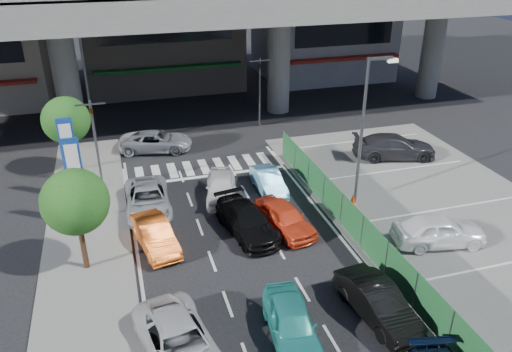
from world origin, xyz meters
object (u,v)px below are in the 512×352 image
object	(u,v)px
taxi_teal_mid	(291,323)
parked_sedan_white	(439,230)
sedan_black_mid	(247,221)
traffic_cone	(353,199)
traffic_light_left	(93,123)
taxi_orange_left	(155,235)
street_lamp_left	(89,80)
street_lamp_right	(366,121)
sedan_white_front_mid	(221,187)
tree_near	(75,202)
taxi_orange_right	(284,218)
sedan_white_mid_left	(180,344)
tree_far	(66,120)
wagon_silver_front_left	(148,200)
signboard_far	(68,147)
crossing_wagon_silver	(156,141)
kei_truck_front_right	(268,181)
hatch_black_mid_right	(378,302)
parked_sedan_dgrey	(394,147)
signboard_near	(74,170)
traffic_light_right	(260,75)

from	to	relation	value
taxi_teal_mid	parked_sedan_white	world-z (taller)	parked_sedan_white
sedan_black_mid	traffic_cone	distance (m)	6.23
traffic_light_left	taxi_orange_left	world-z (taller)	traffic_light_left
street_lamp_left	taxi_orange_left	distance (m)	13.95
street_lamp_right	sedan_white_front_mid	bearing A→B (deg)	158.83
tree_near	taxi_orange_right	world-z (taller)	tree_near
sedan_white_mid_left	taxi_orange_left	distance (m)	7.19
tree_far	taxi_orange_left	bearing A→B (deg)	-67.90
taxi_orange_left	traffic_cone	distance (m)	10.66
tree_far	tree_near	bearing A→B (deg)	-85.64
taxi_teal_mid	wagon_silver_front_left	xyz separation A→B (m)	(-4.09, 10.81, -0.01)
signboard_far	crossing_wagon_silver	bearing A→B (deg)	47.47
tree_near	kei_truck_front_right	xyz separation A→B (m)	(9.92, 4.75, -2.78)
hatch_black_mid_right	parked_sedan_dgrey	world-z (taller)	parked_sedan_dgrey
street_lamp_right	taxi_orange_right	size ratio (longest dim) A/B	1.98
taxi_orange_right	traffic_cone	size ratio (longest dim) A/B	5.52
sedan_white_mid_left	parked_sedan_white	size ratio (longest dim) A/B	1.14
wagon_silver_front_left	signboard_near	bearing A→B (deg)	-171.58
hatch_black_mid_right	taxi_orange_right	world-z (taller)	same
hatch_black_mid_right	crossing_wagon_silver	world-z (taller)	hatch_black_mid_right
sedan_white_front_mid	kei_truck_front_right	bearing A→B (deg)	13.07
taxi_orange_left	sedan_black_mid	size ratio (longest dim) A/B	0.85
signboard_near	taxi_orange_left	bearing A→B (deg)	-43.22
street_lamp_left	hatch_black_mid_right	size ratio (longest dim) A/B	1.91
traffic_light_left	parked_sedan_dgrey	xyz separation A→B (m)	(18.35, -1.23, -3.11)
tree_far	hatch_black_mid_right	size ratio (longest dim) A/B	1.15
street_lamp_right	kei_truck_front_right	bearing A→B (deg)	147.15
traffic_light_right	sedan_white_front_mid	world-z (taller)	traffic_light_right
parked_sedan_white	parked_sedan_dgrey	size ratio (longest dim) A/B	0.82
traffic_light_right	sedan_white_mid_left	bearing A→B (deg)	-113.67
taxi_orange_left	signboard_far	bearing A→B (deg)	110.18
street_lamp_left	traffic_light_left	bearing A→B (deg)	-88.80
traffic_light_right	tree_far	distance (m)	14.05
taxi_orange_left	traffic_cone	size ratio (longest dim) A/B	5.40
parked_sedan_dgrey	taxi_orange_right	bearing A→B (deg)	137.26
traffic_light_right	sedan_white_mid_left	xyz separation A→B (m)	(-9.34, -21.29, -3.25)
street_lamp_left	traffic_cone	xyz separation A→B (m)	(13.05, -12.27, -4.34)
traffic_light_left	taxi_orange_right	size ratio (longest dim) A/B	1.28
hatch_black_mid_right	taxi_orange_left	distance (m)	10.51
sedan_white_mid_left	kei_truck_front_right	bearing A→B (deg)	48.48
street_lamp_right	taxi_teal_mid	xyz separation A→B (m)	(-6.97, -8.43, -4.08)
street_lamp_right	parked_sedan_white	size ratio (longest dim) A/B	1.84
signboard_near	taxi_orange_left	distance (m)	5.13
taxi_orange_right	kei_truck_front_right	world-z (taller)	taxi_orange_right
tree_far	sedan_black_mid	xyz separation A→B (m)	(8.36, -9.65, -2.71)
street_lamp_left	crossing_wagon_silver	xyz separation A→B (m)	(3.75, -1.53, -4.10)
sedan_black_mid	wagon_silver_front_left	distance (m)	5.68
hatch_black_mid_right	crossing_wagon_silver	size ratio (longest dim) A/B	0.87
street_lamp_right	taxi_orange_right	world-z (taller)	street_lamp_right
signboard_near	crossing_wagon_silver	xyz separation A→B (m)	(4.63, 8.48, -2.40)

